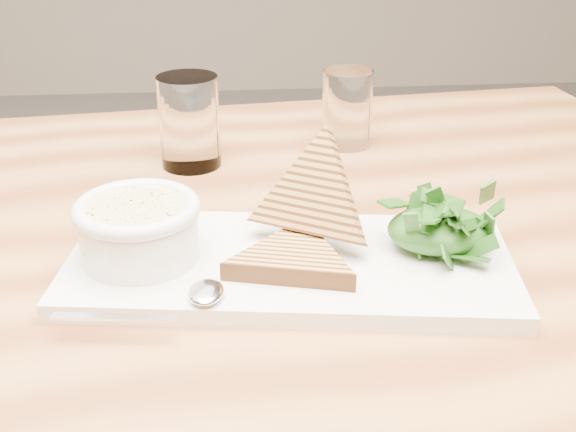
{
  "coord_description": "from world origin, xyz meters",
  "views": [
    {
      "loc": [
        -0.08,
        -0.66,
        1.07
      ],
      "look_at": [
        -0.03,
        -0.06,
        0.77
      ],
      "focal_mm": 45.0,
      "sensor_mm": 36.0,
      "label": 1
    }
  ],
  "objects": [
    {
      "name": "glass_near",
      "position": [
        -0.13,
        0.2,
        0.78
      ],
      "size": [
        0.08,
        0.08,
        0.11
      ],
      "primitive_type": "cylinder",
      "color": "white",
      "rests_on": "table_top"
    },
    {
      "name": "bowl_rim",
      "position": [
        -0.17,
        -0.07,
        0.79
      ],
      "size": [
        0.12,
        0.12,
        0.01
      ],
      "primitive_type": "torus",
      "color": "white",
      "rests_on": "soup_bowl"
    },
    {
      "name": "glass_far",
      "position": [
        0.07,
        0.26,
        0.77
      ],
      "size": [
        0.07,
        0.07,
        0.1
      ],
      "primitive_type": "cylinder",
      "color": "white",
      "rests_on": "table_top"
    },
    {
      "name": "sandwich_lean",
      "position": [
        -0.01,
        -0.05,
        0.78
      ],
      "size": [
        0.19,
        0.18,
        0.16
      ],
      "primitive_type": null,
      "rotation": [
        1.06,
        0.0,
        -0.53
      ],
      "color": "#B27F40",
      "rests_on": "sandwich_flat"
    },
    {
      "name": "soup_bowl",
      "position": [
        -0.17,
        -0.07,
        0.76
      ],
      "size": [
        0.11,
        0.11,
        0.04
      ],
      "primitive_type": "cylinder",
      "color": "white",
      "rests_on": "platter"
    },
    {
      "name": "spoon_bowl",
      "position": [
        -0.11,
        -0.15,
        0.74
      ],
      "size": [
        0.03,
        0.04,
        0.01
      ],
      "primitive_type": "ellipsoid",
      "rotation": [
        0.0,
        0.0,
        -0.12
      ],
      "color": "silver",
      "rests_on": "platter"
    },
    {
      "name": "salad_base",
      "position": [
        0.11,
        -0.07,
        0.76
      ],
      "size": [
        0.1,
        0.08,
        0.04
      ],
      "primitive_type": "ellipsoid",
      "color": "#10430E",
      "rests_on": "platter"
    },
    {
      "name": "spoon_handle",
      "position": [
        -0.18,
        -0.17,
        0.74
      ],
      "size": [
        0.1,
        0.02,
        0.0
      ],
      "primitive_type": "cube",
      "rotation": [
        0.0,
        0.0,
        -0.12
      ],
      "color": "silver",
      "rests_on": "platter"
    },
    {
      "name": "sandwich_flat",
      "position": [
        -0.03,
        -0.1,
        0.75
      ],
      "size": [
        0.17,
        0.17,
        0.02
      ],
      "primitive_type": null,
      "rotation": [
        0.0,
        0.0,
        -0.25
      ],
      "color": "#B27F40",
      "rests_on": "platter"
    },
    {
      "name": "table_top",
      "position": [
        -0.13,
        0.0,
        0.7
      ],
      "size": [
        1.4,
        1.01,
        0.04
      ],
      "primitive_type": "cube",
      "rotation": [
        0.0,
        0.0,
        0.11
      ],
      "color": "#AE743E",
      "rests_on": "ground"
    },
    {
      "name": "arugula_pile",
      "position": [
        0.11,
        -0.07,
        0.76
      ],
      "size": [
        0.11,
        0.1,
        0.05
      ],
      "primitive_type": null,
      "color": "#305A1D",
      "rests_on": "platter"
    },
    {
      "name": "platter",
      "position": [
        -0.03,
        -0.08,
        0.73
      ],
      "size": [
        0.43,
        0.24,
        0.02
      ],
      "primitive_type": "cube",
      "rotation": [
        0.0,
        0.0,
        -0.13
      ],
      "color": "white",
      "rests_on": "table_top"
    },
    {
      "name": "table_leg_br",
      "position": [
        0.48,
        0.39,
        0.34
      ],
      "size": [
        0.06,
        0.06,
        0.68
      ],
      "primitive_type": "cylinder",
      "color": "#AE743E",
      "rests_on": "ground"
    },
    {
      "name": "soup",
      "position": [
        -0.17,
        -0.07,
        0.79
      ],
      "size": [
        0.09,
        0.09,
        0.01
      ],
      "primitive_type": "cylinder",
      "color": "#D6CB87",
      "rests_on": "soup_bowl"
    }
  ]
}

